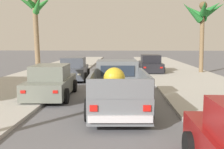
# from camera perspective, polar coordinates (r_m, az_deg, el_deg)

# --- Properties ---
(sidewalk_left) EXTENTS (5.36, 60.00, 0.12)m
(sidewalk_left) POSITION_cam_1_polar(r_m,az_deg,el_deg) (15.65, -19.97, -2.64)
(sidewalk_left) COLOR #B2AFA8
(sidewalk_left) RESTS_ON ground
(sidewalk_right) EXTENTS (5.36, 60.00, 0.12)m
(sidewalk_right) POSITION_cam_1_polar(r_m,az_deg,el_deg) (15.22, 20.04, -2.90)
(sidewalk_right) COLOR #B2AFA8
(sidewalk_right) RESTS_ON ground
(curb_left) EXTENTS (0.16, 60.00, 0.10)m
(curb_left) POSITION_cam_1_polar(r_m,az_deg,el_deg) (15.22, -15.50, -2.77)
(curb_left) COLOR silver
(curb_left) RESTS_ON ground
(curb_right) EXTENTS (0.16, 60.00, 0.10)m
(curb_right) POSITION_cam_1_polar(r_m,az_deg,el_deg) (14.88, 15.34, -2.98)
(curb_right) COLOR silver
(curb_right) RESTS_ON ground
(pickup_truck) EXTENTS (2.37, 5.28, 1.80)m
(pickup_truck) POSITION_cam_1_polar(r_m,az_deg,el_deg) (10.07, 1.26, -3.16)
(pickup_truck) COLOR slate
(pickup_truck) RESTS_ON ground
(car_left_near) EXTENTS (2.20, 4.33, 1.54)m
(car_left_near) POSITION_cam_1_polar(r_m,az_deg,el_deg) (18.41, -8.37, 1.15)
(car_left_near) COLOR #474C56
(car_left_near) RESTS_ON ground
(car_right_near) EXTENTS (2.03, 4.26, 1.54)m
(car_right_near) POSITION_cam_1_polar(r_m,az_deg,el_deg) (22.44, 8.37, 2.20)
(car_right_near) COLOR black
(car_right_near) RESTS_ON ground
(car_left_mid) EXTENTS (2.16, 4.32, 1.54)m
(car_left_mid) POSITION_cam_1_polar(r_m,az_deg,el_deg) (12.62, -13.14, -1.63)
(car_left_mid) COLOR slate
(car_left_mid) RESTS_ON ground
(palm_tree_left_back) EXTENTS (3.74, 3.80, 5.91)m
(palm_tree_left_back) POSITION_cam_1_polar(r_m,az_deg,el_deg) (23.13, 19.00, 12.27)
(palm_tree_left_back) COLOR brown
(palm_tree_left_back) RESTS_ON ground
(palm_tree_right_back) EXTENTS (2.98, 3.77, 6.61)m
(palm_tree_right_back) POSITION_cam_1_polar(r_m,az_deg,el_deg) (24.04, -16.35, 13.23)
(palm_tree_right_back) COLOR #846B4C
(palm_tree_right_back) RESTS_ON ground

